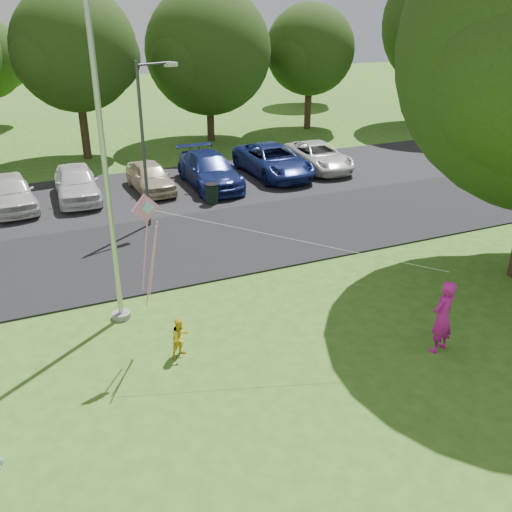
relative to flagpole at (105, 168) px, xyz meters
name	(u,v)px	position (x,y,z in m)	size (l,w,h in m)	color
ground	(327,390)	(3.50, -5.00, -4.17)	(120.00, 120.00, 0.00)	#376B1C
park_road	(197,244)	(3.50, 4.00, -4.14)	(60.00, 6.00, 0.06)	black
parking_strip	(151,192)	(3.50, 10.50, -4.14)	(42.00, 7.00, 0.06)	black
flagpole	(105,168)	(0.00, 0.00, 0.00)	(0.50, 0.50, 10.00)	#B7BABF
street_lamp	(148,130)	(2.65, 6.51, -0.55)	(1.64, 0.68, 6.01)	#3F3F44
trash_can	(212,194)	(5.46, 7.83, -3.71)	(0.57, 0.57, 0.91)	black
tree_row	(131,43)	(5.09, 19.23, 1.55)	(64.35, 11.94, 10.88)	#332316
horizon_trees	(137,55)	(7.56, 28.88, 0.14)	(77.46, 7.20, 7.02)	#332316
parked_cars	(182,172)	(5.01, 10.56, -3.41)	(19.60, 5.53, 1.47)	navy
woman	(442,317)	(6.80, -4.74, -3.22)	(0.69, 0.45, 1.88)	#C81A96
child_yellow	(180,337)	(0.95, -2.38, -3.66)	(0.49, 0.38, 1.01)	yellow
kite	(153,227)	(0.61, -1.97, -0.91)	(6.66, 3.12, 2.90)	pink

